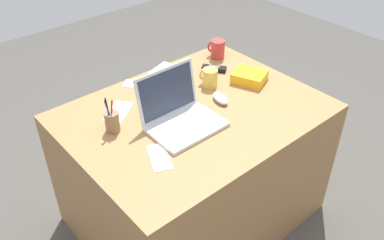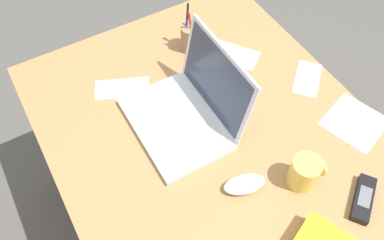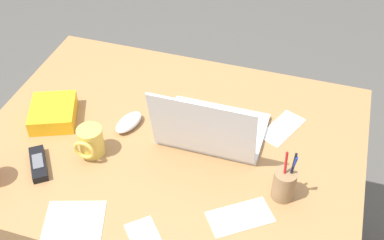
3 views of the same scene
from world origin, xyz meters
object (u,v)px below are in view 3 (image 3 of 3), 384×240
Objects in this scene: cordless_phone at (38,164)px; pen_holder at (284,184)px; laptop at (210,129)px; coffee_mug_tall at (90,142)px; snack_bag at (53,113)px; computer_mouse at (129,122)px.

pen_holder is at bearing -171.42° from cordless_phone.
laptop is 3.46× the size of coffee_mug_tall.
pen_holder reaches higher than snack_bag.
pen_holder is at bearing 172.83° from snack_bag.
laptop is 2.00× the size of snack_bag.
snack_bag is at bearing 25.02° from computer_mouse.
snack_bag is at bearing -73.06° from cordless_phone.
cordless_phone is 0.82× the size of snack_bag.
computer_mouse is (0.27, 0.02, -0.03)m from laptop.
laptop is 2.87× the size of computer_mouse.
snack_bag is at bearing -7.17° from pen_holder.
computer_mouse is at bearing -14.74° from pen_holder.
coffee_mug_tall is at bearing 150.90° from snack_bag.
computer_mouse is at bearing 3.75° from laptop.
laptop is 0.37m from coffee_mug_tall.
computer_mouse is 0.55m from pen_holder.
computer_mouse is 1.20× the size of coffee_mug_tall.
snack_bag reaches higher than cordless_phone.
pen_holder is at bearing -179.23° from coffee_mug_tall.
laptop is at bearing -31.22° from pen_holder.
laptop is at bearing -160.47° from computer_mouse.
coffee_mug_tall is (0.06, 0.15, 0.03)m from computer_mouse.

